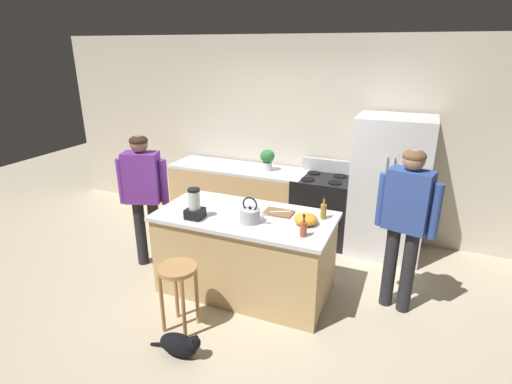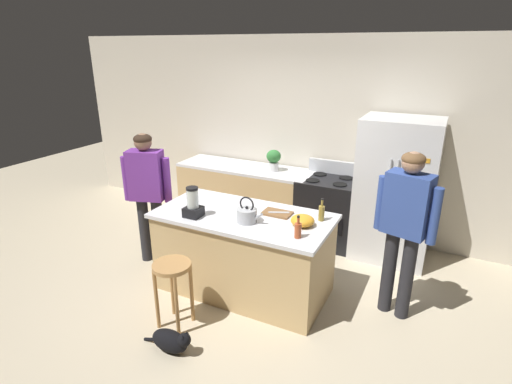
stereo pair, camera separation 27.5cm
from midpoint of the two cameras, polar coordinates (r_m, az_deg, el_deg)
ground_plane at (r=4.58m, az=-3.26°, el=-13.67°), size 14.00×14.00×0.00m
back_wall at (r=5.75m, az=5.03°, el=8.05°), size 8.00×0.10×2.70m
kitchen_island at (r=4.35m, az=-3.38°, el=-8.71°), size 1.85×0.93×0.90m
back_counter_run at (r=5.94m, az=-3.80°, el=-0.59°), size 2.00×0.64×0.90m
refrigerator at (r=5.20m, az=17.06°, el=0.59°), size 0.90×0.73×1.77m
stove_range at (r=5.50m, az=8.04°, el=-2.37°), size 0.76×0.65×1.08m
person_by_island_left at (r=4.86m, az=-17.36°, el=0.35°), size 0.59×0.34×1.62m
person_by_sink_right at (r=4.02m, az=18.83°, el=-3.36°), size 0.59×0.31×1.68m
bar_stool at (r=3.85m, az=-13.12°, el=-12.27°), size 0.36×0.36×0.66m
cat at (r=3.80m, az=-13.00°, el=-20.50°), size 0.52×0.18×0.26m
potted_plant at (r=5.57m, az=0.22°, el=4.79°), size 0.20×0.20×0.30m
blender_appliance at (r=4.09m, az=-10.68°, el=-1.98°), size 0.17×0.17×0.32m
bottle_cooking_sauce at (r=3.67m, az=4.66°, el=-5.25°), size 0.06×0.06×0.22m
bottle_vinegar at (r=4.06m, az=7.71°, el=-2.70°), size 0.06×0.06×0.24m
mixing_bowl at (r=3.93m, az=5.13°, el=-3.91°), size 0.23×0.23×0.10m
tea_kettle at (r=3.95m, az=-2.85°, el=-3.31°), size 0.28×0.20×0.27m
cutting_board at (r=4.17m, az=1.36°, el=-2.98°), size 0.30×0.20×0.02m
chef_knife at (r=4.16m, az=1.62°, el=-2.86°), size 0.21×0.12×0.01m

